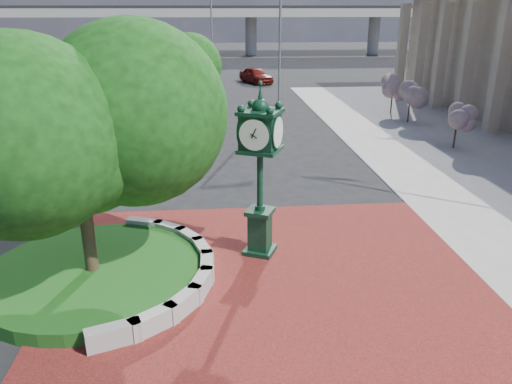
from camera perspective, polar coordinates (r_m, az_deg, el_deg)
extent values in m
plane|color=black|center=(14.75, 1.51, -9.24)|extent=(200.00, 200.00, 0.00)
cube|color=maroon|center=(13.89, 1.99, -11.19)|extent=(12.00, 12.00, 0.04)
cube|color=#9E9B93|center=(12.24, -15.96, -15.54)|extent=(1.29, 0.76, 0.54)
cube|color=#9E9B93|center=(12.48, -11.61, -14.34)|extent=(1.20, 1.04, 0.54)
cube|color=#9E9B93|center=(13.00, -8.27, -12.55)|extent=(1.00, 1.22, 0.54)
cube|color=#9E9B93|center=(13.72, -6.27, -10.54)|extent=(0.71, 1.30, 0.54)
cube|color=#9E9B93|center=(14.55, -5.62, -8.58)|extent=(0.35, 1.25, 0.54)
cube|color=#9E9B93|center=(15.40, -6.16, -6.86)|extent=(0.71, 1.30, 0.54)
cube|color=#9E9B93|center=(16.20, -7.65, -5.49)|extent=(1.00, 1.22, 0.54)
cube|color=#9E9B93|center=(16.88, -9.85, -4.51)|extent=(1.20, 1.04, 0.54)
cube|color=#9E9B93|center=(17.40, -12.54, -3.92)|extent=(1.29, 0.76, 0.54)
cylinder|color=#174C15|center=(14.99, -18.09, -8.96)|extent=(6.10, 6.10, 0.40)
cube|color=#9E9B93|center=(82.75, -4.26, 19.79)|extent=(90.00, 12.00, 1.20)
cube|color=black|center=(82.75, -4.27, 20.35)|extent=(90.00, 12.00, 0.40)
cylinder|color=#9E9B93|center=(83.94, -14.95, 16.81)|extent=(1.80, 1.80, 6.00)
cylinder|color=#9E9B93|center=(83.10, -0.58, 17.43)|extent=(1.80, 1.80, 6.00)
cylinder|color=#9E9B93|center=(86.99, 13.29, 17.05)|extent=(1.80, 1.80, 6.00)
cylinder|color=#38281C|center=(14.59, -18.46, -5.92)|extent=(0.36, 0.36, 2.17)
sphere|color=#10350E|center=(13.68, -19.69, 4.09)|extent=(5.20, 5.20, 5.20)
cylinder|color=#38281C|center=(31.48, -9.59, 8.51)|extent=(0.36, 0.36, 1.92)
sphere|color=#10350E|center=(31.10, -9.84, 12.63)|extent=(4.40, 4.40, 4.40)
cube|color=black|center=(15.83, 0.44, -6.68)|extent=(1.17, 1.17, 0.18)
cube|color=black|center=(15.52, 0.45, -4.42)|extent=(0.81, 0.81, 1.22)
cube|color=black|center=(15.27, 0.46, -2.23)|extent=(1.03, 1.03, 0.13)
cylinder|color=black|center=(14.91, 0.47, 1.35)|extent=(0.19, 0.19, 1.88)
cube|color=black|center=(14.49, 0.48, 7.00)|extent=(1.32, 1.32, 1.00)
cylinder|color=white|center=(14.01, -0.21, 6.53)|extent=(0.84, 0.43, 0.89)
cylinder|color=white|center=(14.97, 1.13, 7.43)|extent=(0.84, 0.43, 0.89)
cylinder|color=white|center=(14.66, -1.46, 7.15)|extent=(0.43, 0.84, 0.89)
cylinder|color=white|center=(14.33, 2.47, 6.83)|extent=(0.43, 0.84, 0.89)
sphere|color=black|center=(14.34, 0.49, 9.67)|extent=(0.49, 0.49, 0.49)
cone|color=black|center=(14.28, 0.50, 11.11)|extent=(0.20, 0.20, 0.55)
imported|color=#60120D|center=(51.96, 0.00, 13.20)|extent=(3.58, 4.98, 1.57)
cylinder|color=slate|center=(39.22, 2.75, 17.18)|extent=(0.18, 0.18, 10.23)
cylinder|color=slate|center=(58.15, -5.09, 18.00)|extent=(0.18, 0.18, 9.88)
cylinder|color=#38281C|center=(29.35, 21.75, 5.76)|extent=(0.10, 0.10, 1.20)
sphere|color=#BB5DAD|center=(29.14, 22.00, 7.66)|extent=(1.20, 1.20, 1.20)
cylinder|color=#38281C|center=(35.13, 17.02, 8.53)|extent=(0.10, 0.10, 1.20)
sphere|color=#BB5DAD|center=(34.95, 17.19, 10.13)|extent=(1.20, 1.20, 1.20)
cylinder|color=#38281C|center=(37.93, 15.20, 9.53)|extent=(0.10, 0.10, 1.20)
sphere|color=#BB5DAD|center=(37.77, 15.34, 11.02)|extent=(1.20, 1.20, 1.20)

